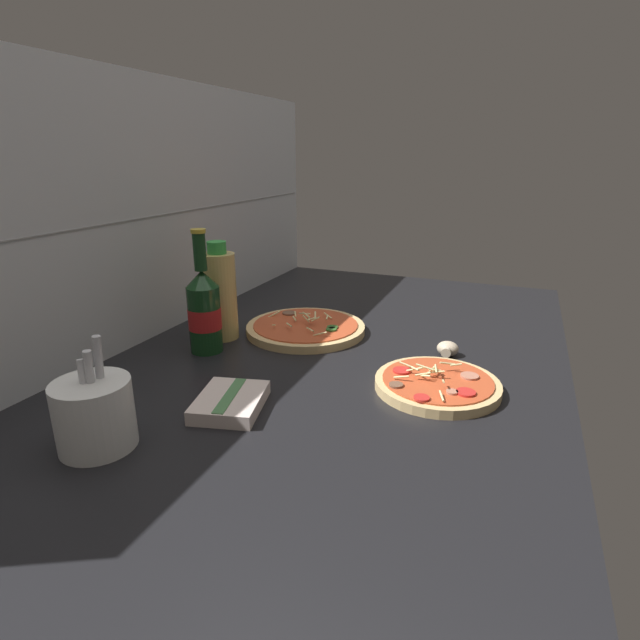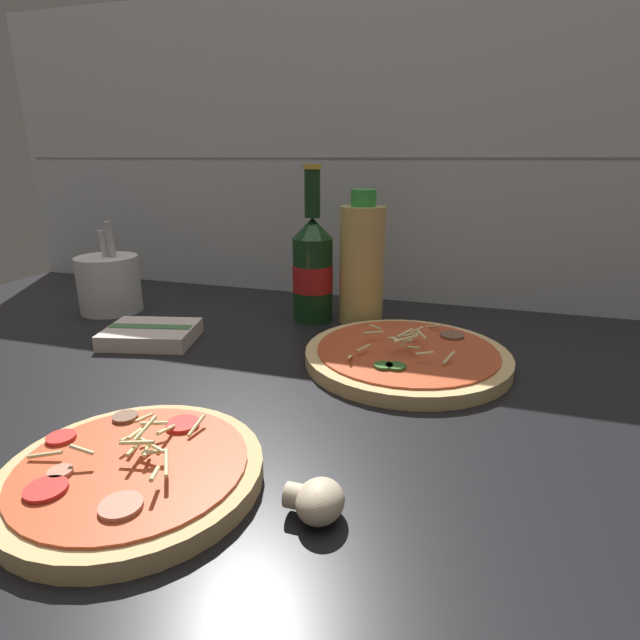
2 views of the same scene
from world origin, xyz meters
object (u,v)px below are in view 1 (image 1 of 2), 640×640
object	(u,v)px
pizza_near	(437,384)
beer_bottle	(204,310)
pizza_far	(306,328)
oil_bottle	(220,295)
utensil_crock	(95,414)
mushroom_left	(448,349)
dish_towel	(230,402)

from	to	relation	value
pizza_near	beer_bottle	xyz separation A→B (cm)	(0.16, 49.83, 8.35)
pizza_far	oil_bottle	bearing A→B (deg)	122.20
pizza_far	utensil_crock	world-z (taller)	utensil_crock
pizza_far	mushroom_left	bearing A→B (deg)	-93.81
beer_bottle	dish_towel	xyz separation A→B (cm)	(-20.51, -18.62, -8.18)
oil_bottle	mushroom_left	xyz separation A→B (cm)	(8.29, -50.65, -8.79)
beer_bottle	mushroom_left	bearing A→B (deg)	-71.28
pizza_near	mushroom_left	size ratio (longest dim) A/B	4.72
pizza_near	oil_bottle	world-z (taller)	oil_bottle
pizza_far	beer_bottle	xyz separation A→B (cm)	(-18.93, 15.28, 8.34)
pizza_near	dish_towel	xyz separation A→B (cm)	(-20.35, 31.21, 0.17)
mushroom_left	utensil_crock	size ratio (longest dim) A/B	0.29
pizza_far	oil_bottle	distance (cm)	21.88
mushroom_left	utensil_crock	distance (cm)	69.05
oil_bottle	mushroom_left	world-z (taller)	oil_bottle
pizza_near	pizza_far	distance (cm)	39.47
oil_bottle	dish_towel	bearing A→B (deg)	-145.20
mushroom_left	oil_bottle	bearing A→B (deg)	99.29
beer_bottle	mushroom_left	xyz separation A→B (cm)	(16.67, -49.19, -7.79)
beer_bottle	oil_bottle	distance (cm)	8.57
beer_bottle	dish_towel	distance (cm)	28.89
pizza_far	dish_towel	size ratio (longest dim) A/B	1.83
mushroom_left	utensil_crock	xyz separation A→B (cm)	(-54.29, 42.50, 3.73)
utensil_crock	beer_bottle	bearing A→B (deg)	10.08
mushroom_left	dish_towel	xyz separation A→B (cm)	(-37.18, 30.57, -0.39)
pizza_near	mushroom_left	bearing A→B (deg)	2.18
beer_bottle	dish_towel	size ratio (longest dim) A/B	1.70
mushroom_left	dish_towel	bearing A→B (deg)	140.58
oil_bottle	utensil_crock	size ratio (longest dim) A/B	1.34
pizza_near	oil_bottle	size ratio (longest dim) A/B	1.00
pizza_far	utensil_crock	bearing A→B (deg)	171.36
pizza_far	oil_bottle	size ratio (longest dim) A/B	1.26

